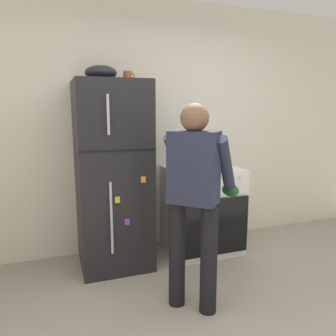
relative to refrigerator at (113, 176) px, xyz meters
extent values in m
cube|color=silver|center=(0.50, 0.38, 0.44)|extent=(6.00, 0.10, 2.70)
cube|color=black|center=(0.00, 0.00, 0.00)|extent=(0.68, 0.68, 1.82)
cube|color=black|center=(0.00, -0.34, 0.29)|extent=(0.67, 0.01, 0.01)
cylinder|color=#B7B7BC|center=(-0.08, -0.36, -0.31)|extent=(0.02, 0.02, 0.66)
cylinder|color=#B7B7BC|center=(-0.08, -0.36, 0.60)|extent=(0.02, 0.02, 0.34)
cube|color=orange|center=(0.22, -0.35, 0.02)|extent=(0.04, 0.01, 0.06)
cube|color=purple|center=(0.06, -0.35, -0.37)|extent=(0.04, 0.01, 0.06)
cube|color=yellow|center=(-0.02, -0.35, -0.15)|extent=(0.04, 0.01, 0.06)
cube|color=white|center=(0.98, 0.00, -0.44)|extent=(0.76, 0.64, 0.93)
cube|color=black|center=(0.98, -0.32, -0.52)|extent=(0.53, 0.01, 0.33)
cylinder|color=black|center=(0.79, -0.14, 0.02)|extent=(0.17, 0.17, 0.01)
cylinder|color=black|center=(1.16, -0.14, 0.02)|extent=(0.17, 0.17, 0.01)
cylinder|color=black|center=(0.79, 0.14, 0.02)|extent=(0.17, 0.17, 0.01)
cylinder|color=black|center=(1.16, 0.14, 0.02)|extent=(0.17, 0.17, 0.01)
cylinder|color=silver|center=(0.72, -0.33, -0.04)|extent=(0.04, 0.03, 0.04)
cylinder|color=silver|center=(0.89, -0.33, -0.04)|extent=(0.04, 0.03, 0.04)
cylinder|color=silver|center=(1.07, -0.33, -0.04)|extent=(0.04, 0.03, 0.04)
cylinder|color=silver|center=(1.24, -0.33, -0.04)|extent=(0.04, 0.03, 0.04)
cube|color=black|center=(0.98, -0.33, -0.53)|extent=(0.72, 0.03, 0.59)
cylinder|color=black|center=(0.34, -0.89, -0.48)|extent=(0.13, 0.13, 0.86)
cylinder|color=black|center=(0.53, -1.07, -0.48)|extent=(0.13, 0.13, 0.86)
cube|color=#23283D|center=(0.43, -0.98, 0.22)|extent=(0.40, 0.39, 0.54)
sphere|color=brown|center=(0.43, -0.98, 0.59)|extent=(0.21, 0.21, 0.21)
sphere|color=#414141|center=(0.43, -0.98, 0.55)|extent=(0.15, 0.15, 0.15)
cylinder|color=#23283D|center=(0.40, -0.72, 0.22)|extent=(0.35, 0.36, 0.50)
cylinder|color=#23283D|center=(0.69, -0.99, 0.22)|extent=(0.35, 0.36, 0.50)
ellipsoid|color=#1E5123|center=(0.52, -0.60, -0.01)|extent=(0.12, 0.18, 0.10)
ellipsoid|color=#1E5123|center=(0.81, -0.87, -0.01)|extent=(0.12, 0.18, 0.10)
cylinder|color=#19479E|center=(0.82, -0.05, 0.09)|extent=(0.26, 0.26, 0.13)
cube|color=black|center=(0.66, -0.05, 0.14)|extent=(0.05, 0.03, 0.02)
cube|color=black|center=(0.97, -0.05, 0.14)|extent=(0.05, 0.03, 0.02)
cylinder|color=#B24C1E|center=(0.18, 0.05, 0.96)|extent=(0.08, 0.08, 0.10)
torus|color=#B24C1E|center=(0.22, 0.05, 0.96)|extent=(0.06, 0.01, 0.06)
ellipsoid|color=black|center=(-0.08, 0.00, 0.98)|extent=(0.29, 0.29, 0.13)
camera|label=1|loc=(-0.54, -3.14, 0.65)|focal=34.98mm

